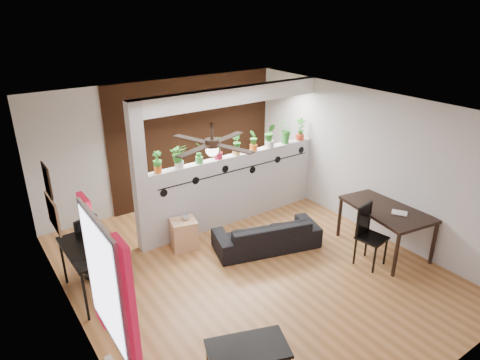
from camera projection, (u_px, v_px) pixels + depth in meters
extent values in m
cube|color=#935D30|center=(248.00, 270.00, 6.94)|extent=(6.30, 7.10, 0.10)
cube|color=#B7B7BA|center=(162.00, 144.00, 8.69)|extent=(6.30, 0.04, 2.90)
cube|color=#B7B7BA|center=(432.00, 303.00, 4.13)|extent=(6.30, 0.04, 2.90)
cube|color=#B7B7BA|center=(69.00, 249.00, 5.03)|extent=(0.04, 7.10, 2.90)
cube|color=#B7B7BA|center=(365.00, 161.00, 7.79)|extent=(0.04, 7.10, 2.90)
cube|color=white|center=(250.00, 106.00, 5.89)|extent=(6.30, 7.10, 0.10)
cube|color=#BCBCC1|center=(236.00, 188.00, 8.21)|extent=(3.60, 0.18, 1.35)
cube|color=white|center=(236.00, 95.00, 7.52)|extent=(3.60, 0.18, 0.30)
cube|color=#BCBCC1|center=(140.00, 180.00, 6.96)|extent=(0.22, 0.20, 2.60)
cube|color=#A75830|center=(197.00, 138.00, 9.08)|extent=(3.90, 0.05, 2.60)
cube|color=black|center=(239.00, 169.00, 7.98)|extent=(3.31, 0.01, 0.02)
cylinder|color=black|center=(164.00, 193.00, 7.19)|extent=(0.14, 0.01, 0.14)
cylinder|color=black|center=(196.00, 181.00, 7.49)|extent=(0.14, 0.01, 0.14)
cylinder|color=black|center=(225.00, 169.00, 7.78)|extent=(0.14, 0.01, 0.14)
cylinder|color=black|center=(253.00, 170.00, 8.17)|extent=(0.14, 0.01, 0.14)
cylinder|color=black|center=(278.00, 160.00, 8.47)|extent=(0.14, 0.01, 0.14)
cylinder|color=black|center=(301.00, 150.00, 8.76)|extent=(0.14, 0.01, 0.14)
cube|color=white|center=(103.00, 281.00, 4.05)|extent=(0.02, 0.95, 1.25)
cube|color=white|center=(104.00, 280.00, 4.05)|extent=(0.04, 1.05, 1.35)
cube|color=red|center=(129.00, 317.00, 3.74)|extent=(0.06, 0.30, 1.55)
cube|color=red|center=(93.00, 263.00, 4.49)|extent=(0.06, 0.30, 1.55)
cube|color=#906745|center=(53.00, 213.00, 5.75)|extent=(0.03, 0.60, 0.45)
cube|color=#8C7259|center=(47.00, 181.00, 5.52)|extent=(0.03, 0.30, 0.40)
cube|color=black|center=(47.00, 181.00, 5.52)|extent=(0.02, 0.34, 0.44)
cylinder|color=black|center=(212.00, 131.00, 5.30)|extent=(0.04, 0.04, 0.20)
cylinder|color=black|center=(212.00, 143.00, 5.35)|extent=(0.18, 0.18, 0.10)
sphere|color=white|center=(212.00, 150.00, 5.39)|extent=(0.17, 0.17, 0.17)
cube|color=black|center=(228.00, 137.00, 5.61)|extent=(0.55, 0.29, 0.01)
cube|color=black|center=(191.00, 139.00, 5.54)|extent=(0.29, 0.55, 0.01)
cube|color=black|center=(194.00, 151.00, 5.10)|extent=(0.55, 0.29, 0.01)
cube|color=black|center=(234.00, 149.00, 5.18)|extent=(0.29, 0.55, 0.01)
cylinder|color=orange|center=(158.00, 169.00, 7.09)|extent=(0.13, 0.13, 0.12)
imported|color=#1C631E|center=(157.00, 159.00, 7.02)|extent=(0.23, 0.23, 0.27)
cylinder|color=silver|center=(179.00, 164.00, 7.30)|extent=(0.15, 0.15, 0.12)
imported|color=#1C631E|center=(179.00, 153.00, 7.22)|extent=(0.27, 0.25, 0.33)
cylinder|color=green|center=(199.00, 160.00, 7.51)|extent=(0.13, 0.13, 0.12)
imported|color=#1C631E|center=(199.00, 150.00, 7.44)|extent=(0.16, 0.19, 0.29)
cylinder|color=#AC1B37|center=(218.00, 155.00, 7.72)|extent=(0.16, 0.16, 0.12)
imported|color=#1C631E|center=(218.00, 145.00, 7.63)|extent=(0.24, 0.27, 0.33)
cylinder|color=#C59445|center=(236.00, 151.00, 7.92)|extent=(0.14, 0.14, 0.12)
imported|color=#1C631E|center=(236.00, 141.00, 7.85)|extent=(0.18, 0.22, 0.31)
cylinder|color=orange|center=(253.00, 148.00, 8.13)|extent=(0.14, 0.14, 0.12)
imported|color=#1C631E|center=(254.00, 138.00, 8.06)|extent=(0.25, 0.26, 0.31)
cylinder|color=silver|center=(270.00, 144.00, 8.34)|extent=(0.17, 0.17, 0.12)
imported|color=#1C631E|center=(270.00, 133.00, 8.25)|extent=(0.31, 0.29, 0.37)
cylinder|color=#2E7E33|center=(285.00, 140.00, 8.55)|extent=(0.15, 0.15, 0.12)
imported|color=#1C631E|center=(286.00, 131.00, 8.47)|extent=(0.25, 0.22, 0.31)
cylinder|color=red|center=(300.00, 137.00, 8.75)|extent=(0.17, 0.17, 0.12)
imported|color=#1C631E|center=(300.00, 127.00, 8.67)|extent=(0.31, 0.31, 0.36)
imported|color=black|center=(267.00, 234.00, 7.41)|extent=(1.85, 1.13, 0.51)
cube|color=tan|center=(184.00, 234.00, 7.41)|extent=(0.50, 0.47, 0.52)
imported|color=gray|center=(186.00, 217.00, 7.32)|extent=(0.15, 0.15, 0.09)
cube|color=black|center=(87.00, 249.00, 6.01)|extent=(0.61, 1.12, 0.04)
cylinder|color=black|center=(85.00, 297.00, 5.65)|extent=(0.04, 0.04, 0.75)
cylinder|color=black|center=(121.00, 283.00, 5.92)|extent=(0.04, 0.04, 0.75)
cylinder|color=black|center=(63.00, 262.00, 6.41)|extent=(0.04, 0.04, 0.75)
cylinder|color=black|center=(96.00, 251.00, 6.68)|extent=(0.04, 0.04, 0.75)
imported|color=black|center=(83.00, 237.00, 6.08)|extent=(0.32, 0.11, 0.18)
cylinder|color=black|center=(100.00, 274.00, 6.71)|extent=(0.49, 0.49, 0.04)
cylinder|color=black|center=(98.00, 263.00, 6.63)|extent=(0.06, 0.06, 0.42)
cube|color=black|center=(96.00, 250.00, 6.54)|extent=(0.49, 0.49, 0.07)
cube|color=black|center=(87.00, 231.00, 6.54)|extent=(0.38, 0.16, 0.45)
cube|color=black|center=(387.00, 209.00, 7.16)|extent=(1.11, 1.58, 0.05)
cylinder|color=black|center=(396.00, 255.00, 6.58)|extent=(0.06, 0.06, 0.75)
cylinder|color=black|center=(434.00, 244.00, 6.90)|extent=(0.06, 0.06, 0.75)
cylinder|color=black|center=(340.00, 217.00, 7.72)|extent=(0.06, 0.06, 0.75)
cylinder|color=black|center=(374.00, 209.00, 8.05)|extent=(0.06, 0.06, 0.75)
imported|color=gray|center=(399.00, 215.00, 6.86)|extent=(0.27, 0.29, 0.02)
cube|color=black|center=(372.00, 238.00, 6.83)|extent=(0.47, 0.47, 0.03)
cube|color=black|center=(364.00, 219.00, 6.85)|extent=(0.39, 0.10, 0.52)
cube|color=black|center=(374.00, 260.00, 6.70)|extent=(0.03, 0.03, 0.49)
cube|color=black|center=(385.00, 251.00, 6.93)|extent=(0.03, 0.03, 0.49)
cube|color=black|center=(357.00, 237.00, 6.83)|extent=(0.03, 0.03, 1.00)
cube|color=black|center=(368.00, 230.00, 7.06)|extent=(0.03, 0.03, 1.00)
cube|color=black|center=(248.00, 349.00, 4.78)|extent=(1.03, 0.79, 0.04)
cylinder|color=black|center=(208.00, 356.00, 4.95)|extent=(0.04, 0.04, 0.39)
cylinder|color=black|center=(276.00, 343.00, 5.15)|extent=(0.04, 0.04, 0.39)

